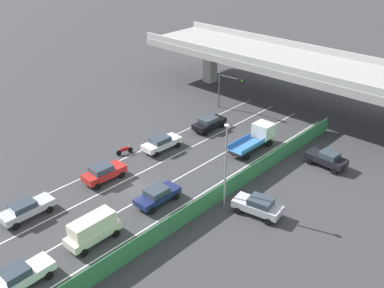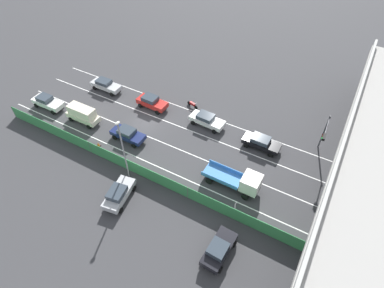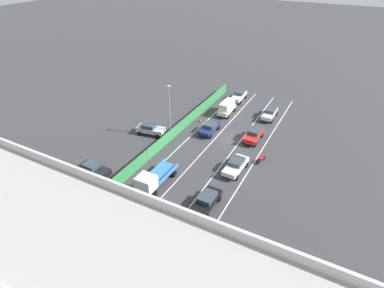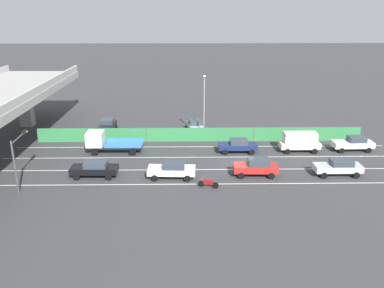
% 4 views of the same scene
% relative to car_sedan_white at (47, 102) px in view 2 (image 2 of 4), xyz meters
% --- Properties ---
extents(ground_plane, '(300.00, 300.00, 0.00)m').
position_rel_car_sedan_white_xyz_m(ground_plane, '(-3.70, 13.65, -0.93)').
color(ground_plane, '#38383A').
extents(lane_line_left_edge, '(0.14, 44.31, 0.01)m').
position_rel_car_sedan_white_xyz_m(lane_line_left_edge, '(-9.06, 17.80, -0.93)').
color(lane_line_left_edge, silver).
rests_on(lane_line_left_edge, ground).
extents(lane_line_mid_left, '(0.14, 44.31, 0.01)m').
position_rel_car_sedan_white_xyz_m(lane_line_mid_left, '(-5.49, 17.80, -0.93)').
color(lane_line_mid_left, silver).
rests_on(lane_line_mid_left, ground).
extents(lane_line_mid_right, '(0.14, 44.31, 0.01)m').
position_rel_car_sedan_white_xyz_m(lane_line_mid_right, '(-1.91, 17.80, -0.93)').
color(lane_line_mid_right, silver).
rests_on(lane_line_mid_right, ground).
extents(lane_line_right_edge, '(0.14, 44.31, 0.01)m').
position_rel_car_sedan_white_xyz_m(lane_line_right_edge, '(1.66, 17.80, -0.93)').
color(lane_line_right_edge, silver).
rests_on(lane_line_right_edge, ground).
extents(green_fence, '(0.10, 40.41, 1.77)m').
position_rel_car_sedan_white_xyz_m(green_fence, '(3.69, 17.80, -0.04)').
color(green_fence, '#338447').
rests_on(green_fence, ground).
extents(car_sedan_white, '(2.02, 4.68, 1.73)m').
position_rel_car_sedan_white_xyz_m(car_sedan_white, '(0.00, 0.00, 0.00)').
color(car_sedan_white, white).
rests_on(car_sedan_white, ground).
extents(car_sedan_black, '(2.06, 4.62, 1.59)m').
position_rel_car_sedan_white_xyz_m(car_sedan_black, '(-7.10, 28.59, -0.04)').
color(car_sedan_black, black).
rests_on(car_sedan_black, ground).
extents(car_sedan_silver, '(1.95, 4.69, 1.60)m').
position_rel_car_sedan_white_xyz_m(car_sedan_silver, '(-7.12, 4.37, -0.04)').
color(car_sedan_silver, '#B7BABC').
rests_on(car_sedan_silver, ground).
extents(car_van_cream, '(1.96, 4.60, 2.31)m').
position_rel_car_sedan_white_xyz_m(car_van_cream, '(-0.20, 6.39, 0.36)').
color(car_van_cream, beige).
rests_on(car_van_cream, ground).
extents(car_sedan_navy, '(2.01, 4.45, 1.56)m').
position_rel_car_sedan_white_xyz_m(car_sedan_navy, '(-0.36, 13.56, -0.06)').
color(car_sedan_navy, navy).
rests_on(car_sedan_navy, ground).
extents(car_hatchback_white, '(2.20, 4.73, 1.62)m').
position_rel_car_sedan_white_xyz_m(car_hatchback_white, '(-7.52, 20.92, -0.03)').
color(car_hatchback_white, silver).
rests_on(car_hatchback_white, ground).
extents(car_sedan_red, '(2.11, 4.39, 1.72)m').
position_rel_car_sedan_white_xyz_m(car_sedan_red, '(-7.06, 12.60, 0.01)').
color(car_sedan_red, red).
rests_on(car_sedan_red, ground).
extents(flatbed_truck_blue, '(2.36, 6.34, 2.49)m').
position_rel_car_sedan_white_xyz_m(flatbed_truck_blue, '(-0.13, 28.93, 0.36)').
color(flatbed_truck_blue, black).
rests_on(flatbed_truck_blue, ground).
extents(motorcycle, '(0.76, 1.90, 0.93)m').
position_rel_car_sedan_white_xyz_m(motorcycle, '(-9.84, 17.50, -0.47)').
color(motorcycle, black).
rests_on(motorcycle, ground).
extents(parked_wagon_silver, '(4.52, 2.57, 1.73)m').
position_rel_car_sedan_white_xyz_m(parked_wagon_silver, '(7.39, 18.32, 0.01)').
color(parked_wagon_silver, '#B2B5B7').
rests_on(parked_wagon_silver, ground).
extents(parked_sedan_dark, '(4.27, 2.16, 1.73)m').
position_rel_car_sedan_white_xyz_m(parked_sedan_dark, '(7.77, 30.12, 0.01)').
color(parked_sedan_dark, black).
rests_on(parked_sedan_dark, ground).
extents(traffic_light, '(3.99, 0.44, 4.97)m').
position_rel_car_sedan_white_xyz_m(traffic_light, '(-9.21, 34.82, 2.66)').
color(traffic_light, '#47474C').
rests_on(traffic_light, ground).
extents(street_lamp, '(0.60, 0.36, 8.17)m').
position_rel_car_sedan_white_xyz_m(street_lamp, '(4.43, 17.30, 3.94)').
color(street_lamp, gray).
rests_on(street_lamp, ground).
extents(traffic_cone, '(0.47, 0.47, 0.64)m').
position_rel_car_sedan_white_xyz_m(traffic_cone, '(2.48, 11.12, -0.63)').
color(traffic_cone, orange).
rests_on(traffic_cone, ground).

